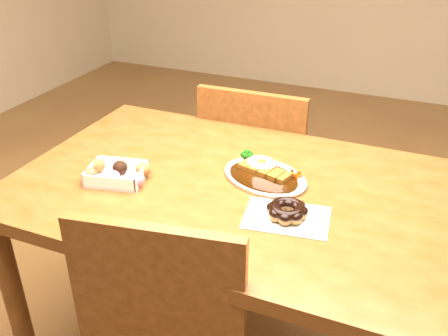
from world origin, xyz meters
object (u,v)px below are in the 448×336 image
at_px(table, 227,212).
at_px(katsu_curry_plate, 264,174).
at_px(donut_box, 116,173).
at_px(pon_de_ring, 287,211).
at_px(chair_far, 259,175).

distance_m(table, katsu_curry_plate, 0.16).
distance_m(donut_box, pon_de_ring, 0.50).
bearing_deg(chair_far, katsu_curry_plate, 108.59).
bearing_deg(pon_de_ring, chair_far, 114.27).
xyz_separation_m(donut_box, pon_de_ring, (0.50, 0.00, -0.00)).
relative_size(table, pon_de_ring, 5.22).
relative_size(table, chair_far, 1.38).
xyz_separation_m(katsu_curry_plate, donut_box, (-0.38, -0.17, 0.01)).
height_order(table, donut_box, donut_box).
bearing_deg(chair_far, donut_box, 70.40).
distance_m(table, chair_far, 0.57).
relative_size(table, katsu_curry_plate, 4.02).
distance_m(katsu_curry_plate, donut_box, 0.42).
xyz_separation_m(table, donut_box, (-0.30, -0.11, 0.12)).
bearing_deg(pon_de_ring, table, 152.98).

